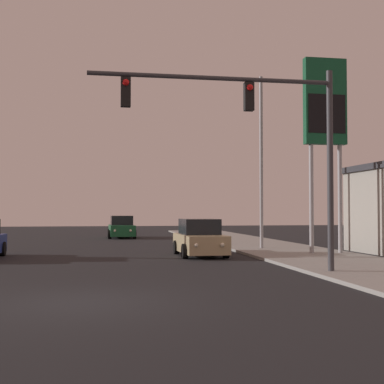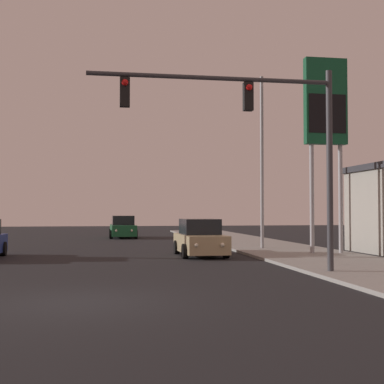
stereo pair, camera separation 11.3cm
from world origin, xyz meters
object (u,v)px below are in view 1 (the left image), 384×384
car_tan (200,239)px  gas_station_sign (325,112)px  street_lamp (259,152)px  traffic_light_mast (262,126)px  car_green (122,228)px

car_tan → gas_station_sign: size_ratio=0.48×
car_tan → street_lamp: size_ratio=0.48×
car_tan → traffic_light_mast: (0.59, -7.73, 3.99)m
car_tan → car_green: size_ratio=1.00×
traffic_light_mast → car_tan: bearing=94.4°
street_lamp → traffic_light_mast: bearing=-106.3°
car_green → street_lamp: 16.02m
car_tan → traffic_light_mast: bearing=92.8°
car_tan → gas_station_sign: bearing=170.5°
car_green → gas_station_sign: size_ratio=0.48×
car_green → gas_station_sign: (8.66, -17.63, 5.86)m
car_green → street_lamp: (6.58, -13.95, 4.36)m
traffic_light_mast → gas_station_sign: (5.17, 6.93, 1.86)m
car_green → traffic_light_mast: traffic_light_mast is taller
car_green → traffic_light_mast: 25.12m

